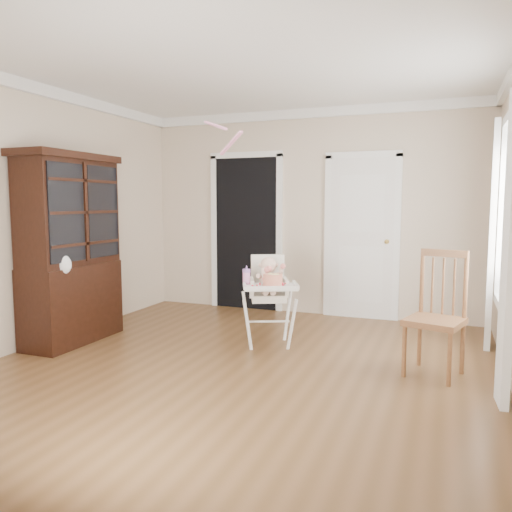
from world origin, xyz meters
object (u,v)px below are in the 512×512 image
at_px(sippy_cup, 247,276).
at_px(china_cabinet, 70,249).
at_px(high_chair, 269,289).
at_px(dining_chair, 436,317).
at_px(cake, 273,280).

xyz_separation_m(sippy_cup, china_cabinet, (-1.84, -0.43, 0.25)).
bearing_deg(sippy_cup, high_chair, 50.09).
relative_size(china_cabinet, dining_chair, 1.85).
relative_size(high_chair, cake, 3.80).
xyz_separation_m(sippy_cup, dining_chair, (1.82, -0.12, -0.25)).
bearing_deg(high_chair, sippy_cup, -153.81).
distance_m(cake, dining_chair, 1.56).
bearing_deg(high_chair, china_cabinet, 173.54).
height_order(high_chair, sippy_cup, high_chair).
bearing_deg(sippy_cup, cake, 1.91).
height_order(high_chair, china_cabinet, china_cabinet).
height_order(sippy_cup, china_cabinet, china_cabinet).
bearing_deg(sippy_cup, china_cabinet, -166.80).
bearing_deg(cake, dining_chair, -4.87).
distance_m(cake, china_cabinet, 2.18).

